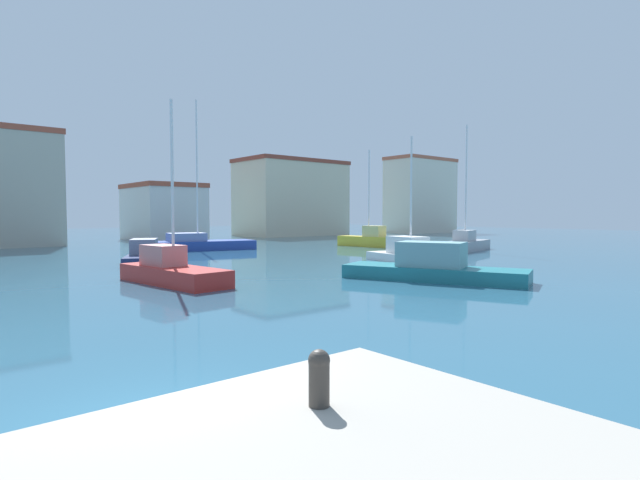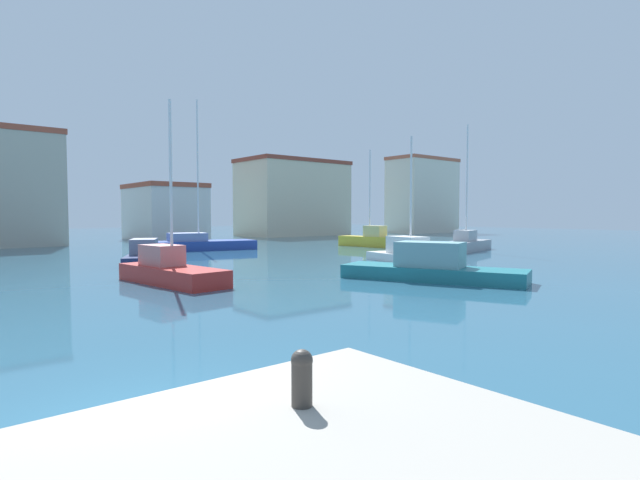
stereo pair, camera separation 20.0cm
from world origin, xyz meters
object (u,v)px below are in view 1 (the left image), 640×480
at_px(sailboat_white_distant_east, 409,253).
at_px(sailboat_blue_distant_north, 196,243).
at_px(mooring_bollard, 319,375).
at_px(sailboat_grey_inner_mooring, 465,244).
at_px(sailboat_yellow_behind_lamppost, 370,239).
at_px(motorboat_teal_near_pier, 433,267).
at_px(sailboat_red_mid_harbor, 172,270).
at_px(motorboat_navy_far_right, 144,255).

xyz_separation_m(sailboat_white_distant_east, sailboat_blue_distant_north, (-5.18, 17.46, -0.03)).
bearing_deg(mooring_bollard, sailboat_grey_inner_mooring, 31.60).
xyz_separation_m(sailboat_yellow_behind_lamppost, motorboat_teal_near_pier, (-13.96, -17.44, -0.11)).
relative_size(sailboat_red_mid_harbor, sailboat_white_distant_east, 1.01).
height_order(mooring_bollard, sailboat_blue_distant_north, sailboat_blue_distant_north).
xyz_separation_m(sailboat_yellow_behind_lamppost, sailboat_red_mid_harbor, (-23.04, -11.09, -0.12)).
xyz_separation_m(mooring_bollard, sailboat_red_mid_harbor, (5.38, 15.98, -0.73)).
relative_size(motorboat_navy_far_right, sailboat_blue_distant_north, 0.51).
height_order(sailboat_grey_inner_mooring, motorboat_teal_near_pier, sailboat_grey_inner_mooring).
bearing_deg(motorboat_navy_far_right, sailboat_red_mid_harbor, -103.74).
distance_m(sailboat_red_mid_harbor, sailboat_blue_distant_north, 19.39).
xyz_separation_m(sailboat_yellow_behind_lamppost, motorboat_navy_far_right, (-20.90, -2.34, -0.16)).
relative_size(sailboat_yellow_behind_lamppost, sailboat_white_distant_east, 1.14).
relative_size(sailboat_white_distant_east, motorboat_teal_near_pier, 0.92).
distance_m(mooring_bollard, sailboat_blue_distant_north, 36.11).
bearing_deg(sailboat_yellow_behind_lamppost, mooring_bollard, -136.39).
height_order(sailboat_red_mid_harbor, motorboat_teal_near_pier, sailboat_red_mid_harbor).
relative_size(sailboat_yellow_behind_lamppost, motorboat_navy_far_right, 1.41).
distance_m(mooring_bollard, sailboat_white_distant_east, 25.25).
height_order(mooring_bollard, motorboat_navy_far_right, mooring_bollard).
bearing_deg(sailboat_yellow_behind_lamppost, sailboat_grey_inner_mooring, -76.36).
bearing_deg(sailboat_blue_distant_north, mooring_bollard, -114.11).
relative_size(sailboat_yellow_behind_lamppost, sailboat_grey_inner_mooring, 0.87).
bearing_deg(motorboat_teal_near_pier, mooring_bollard, -146.35).
height_order(mooring_bollard, sailboat_red_mid_harbor, sailboat_red_mid_harbor).
xyz_separation_m(mooring_bollard, sailboat_grey_inner_mooring, (30.44, 18.73, -0.71)).
relative_size(sailboat_white_distant_east, sailboat_blue_distant_north, 0.63).
distance_m(sailboat_yellow_behind_lamppost, sailboat_red_mid_harbor, 25.57).
bearing_deg(sailboat_white_distant_east, motorboat_teal_near_pier, -132.96).
distance_m(sailboat_white_distant_east, motorboat_teal_near_pier, 8.02).
distance_m(sailboat_yellow_behind_lamppost, sailboat_blue_distant_north, 14.89).
distance_m(sailboat_blue_distant_north, sailboat_grey_inner_mooring, 21.19).
bearing_deg(sailboat_white_distant_east, sailboat_red_mid_harbor, 178.10).
height_order(sailboat_yellow_behind_lamppost, motorboat_navy_far_right, sailboat_yellow_behind_lamppost).
bearing_deg(motorboat_navy_far_right, motorboat_teal_near_pier, -65.32).
bearing_deg(motorboat_teal_near_pier, motorboat_navy_far_right, 114.68).
bearing_deg(sailboat_grey_inner_mooring, motorboat_teal_near_pier, -150.34).
bearing_deg(sailboat_yellow_behind_lamppost, sailboat_blue_distant_north, 156.70).
relative_size(motorboat_navy_far_right, sailboat_red_mid_harbor, 0.80).
relative_size(sailboat_grey_inner_mooring, motorboat_teal_near_pier, 1.21).
distance_m(motorboat_navy_far_right, sailboat_white_distant_east, 15.47).
distance_m(motorboat_navy_far_right, motorboat_teal_near_pier, 16.62).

